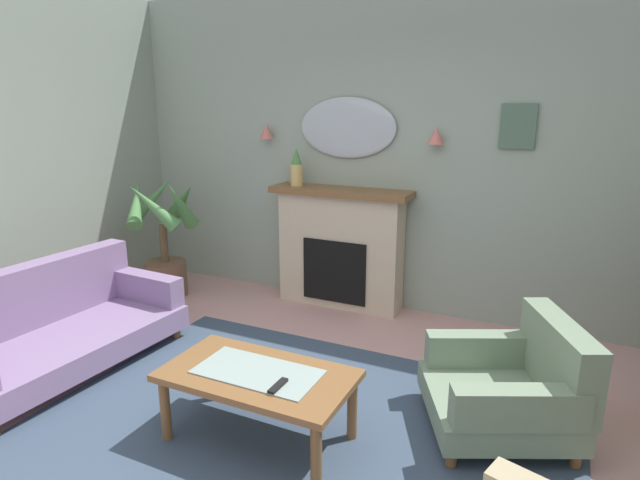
{
  "coord_description": "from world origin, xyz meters",
  "views": [
    {
      "loc": [
        1.32,
        -2.21,
        1.93
      ],
      "look_at": [
        -0.32,
        1.21,
        0.93
      ],
      "focal_mm": 29.29,
      "sensor_mm": 36.0,
      "label": 1
    }
  ],
  "objects_px": {
    "wall_sconce_right": "(436,136)",
    "tv_remote": "(278,386)",
    "armchair_beside_couch": "(513,385)",
    "framed_picture": "(518,126)",
    "potted_plant_tall_palm": "(164,239)",
    "wall_sconce_left": "(266,131)",
    "mantel_vase_right": "(296,168)",
    "wall_mirror": "(347,128)",
    "coffee_table": "(258,381)",
    "floral_couch": "(55,326)",
    "fireplace": "(340,249)"
  },
  "relations": [
    {
      "from": "wall_mirror",
      "to": "armchair_beside_couch",
      "type": "height_order",
      "value": "wall_mirror"
    },
    {
      "from": "floral_couch",
      "to": "coffee_table",
      "type": "bearing_deg",
      "value": -3.89
    },
    {
      "from": "tv_remote",
      "to": "floral_couch",
      "type": "relative_size",
      "value": 0.09
    },
    {
      "from": "fireplace",
      "to": "potted_plant_tall_palm",
      "type": "height_order",
      "value": "potted_plant_tall_palm"
    },
    {
      "from": "wall_mirror",
      "to": "wall_sconce_left",
      "type": "xyz_separation_m",
      "value": [
        -0.85,
        -0.05,
        -0.05
      ]
    },
    {
      "from": "coffee_table",
      "to": "floral_couch",
      "type": "height_order",
      "value": "floral_couch"
    },
    {
      "from": "wall_mirror",
      "to": "wall_sconce_right",
      "type": "height_order",
      "value": "wall_mirror"
    },
    {
      "from": "wall_sconce_right",
      "to": "tv_remote",
      "type": "relative_size",
      "value": 0.88
    },
    {
      "from": "coffee_table",
      "to": "mantel_vase_right",
      "type": "bearing_deg",
      "value": 112.32
    },
    {
      "from": "wall_mirror",
      "to": "wall_sconce_right",
      "type": "relative_size",
      "value": 6.86
    },
    {
      "from": "wall_mirror",
      "to": "wall_sconce_right",
      "type": "distance_m",
      "value": 0.85
    },
    {
      "from": "framed_picture",
      "to": "tv_remote",
      "type": "height_order",
      "value": "framed_picture"
    },
    {
      "from": "framed_picture",
      "to": "potted_plant_tall_palm",
      "type": "distance_m",
      "value": 3.48
    },
    {
      "from": "armchair_beside_couch",
      "to": "framed_picture",
      "type": "bearing_deg",
      "value": 99.16
    },
    {
      "from": "wall_sconce_left",
      "to": "potted_plant_tall_palm",
      "type": "relative_size",
      "value": 0.11
    },
    {
      "from": "floral_couch",
      "to": "tv_remote",
      "type": "bearing_deg",
      "value": -6.29
    },
    {
      "from": "framed_picture",
      "to": "floral_couch",
      "type": "xyz_separation_m",
      "value": [
        -2.93,
        -2.2,
        -1.43
      ]
    },
    {
      "from": "tv_remote",
      "to": "armchair_beside_couch",
      "type": "xyz_separation_m",
      "value": [
        1.13,
        0.83,
        -0.15
      ]
    },
    {
      "from": "wall_mirror",
      "to": "tv_remote",
      "type": "bearing_deg",
      "value": -75.52
    },
    {
      "from": "mantel_vase_right",
      "to": "framed_picture",
      "type": "height_order",
      "value": "framed_picture"
    },
    {
      "from": "framed_picture",
      "to": "coffee_table",
      "type": "bearing_deg",
      "value": -114.62
    },
    {
      "from": "framed_picture",
      "to": "mantel_vase_right",
      "type": "bearing_deg",
      "value": -174.73
    },
    {
      "from": "tv_remote",
      "to": "armchair_beside_couch",
      "type": "height_order",
      "value": "armchair_beside_couch"
    },
    {
      "from": "armchair_beside_couch",
      "to": "potted_plant_tall_palm",
      "type": "xyz_separation_m",
      "value": [
        -3.47,
        0.91,
        0.3
      ]
    },
    {
      "from": "tv_remote",
      "to": "armchair_beside_couch",
      "type": "bearing_deg",
      "value": 36.38
    },
    {
      "from": "wall_mirror",
      "to": "floral_couch",
      "type": "distance_m",
      "value": 2.96
    },
    {
      "from": "wall_sconce_left",
      "to": "tv_remote",
      "type": "height_order",
      "value": "wall_sconce_left"
    },
    {
      "from": "tv_remote",
      "to": "floral_couch",
      "type": "bearing_deg",
      "value": 173.71
    },
    {
      "from": "wall_sconce_right",
      "to": "framed_picture",
      "type": "distance_m",
      "value": 0.66
    },
    {
      "from": "floral_couch",
      "to": "framed_picture",
      "type": "bearing_deg",
      "value": 36.93
    },
    {
      "from": "fireplace",
      "to": "framed_picture",
      "type": "relative_size",
      "value": 3.78
    },
    {
      "from": "wall_mirror",
      "to": "potted_plant_tall_palm",
      "type": "relative_size",
      "value": 0.76
    },
    {
      "from": "mantel_vase_right",
      "to": "fireplace",
      "type": "bearing_deg",
      "value": 3.6
    },
    {
      "from": "wall_mirror",
      "to": "armchair_beside_couch",
      "type": "relative_size",
      "value": 0.89
    },
    {
      "from": "wall_sconce_right",
      "to": "armchair_beside_couch",
      "type": "height_order",
      "value": "wall_sconce_right"
    },
    {
      "from": "tv_remote",
      "to": "potted_plant_tall_palm",
      "type": "height_order",
      "value": "potted_plant_tall_palm"
    },
    {
      "from": "wall_sconce_right",
      "to": "armchair_beside_couch",
      "type": "bearing_deg",
      "value": -59.42
    },
    {
      "from": "wall_sconce_left",
      "to": "potted_plant_tall_palm",
      "type": "bearing_deg",
      "value": -144.33
    },
    {
      "from": "floral_couch",
      "to": "armchair_beside_couch",
      "type": "height_order",
      "value": "floral_couch"
    },
    {
      "from": "wall_mirror",
      "to": "framed_picture",
      "type": "height_order",
      "value": "wall_mirror"
    },
    {
      "from": "wall_sconce_left",
      "to": "potted_plant_tall_palm",
      "type": "height_order",
      "value": "wall_sconce_left"
    },
    {
      "from": "armchair_beside_couch",
      "to": "wall_mirror",
      "type": "bearing_deg",
      "value": 137.95
    },
    {
      "from": "wall_sconce_left",
      "to": "coffee_table",
      "type": "distance_m",
      "value": 2.9
    },
    {
      "from": "wall_mirror",
      "to": "floral_couch",
      "type": "bearing_deg",
      "value": -123.13
    },
    {
      "from": "tv_remote",
      "to": "framed_picture",
      "type": "bearing_deg",
      "value": 70.19
    },
    {
      "from": "wall_mirror",
      "to": "coffee_table",
      "type": "relative_size",
      "value": 0.87
    },
    {
      "from": "wall_sconce_left",
      "to": "armchair_beside_couch",
      "type": "relative_size",
      "value": 0.13
    },
    {
      "from": "mantel_vase_right",
      "to": "framed_picture",
      "type": "distance_m",
      "value": 2.0
    },
    {
      "from": "wall_sconce_left",
      "to": "floral_couch",
      "type": "bearing_deg",
      "value": -105.17
    },
    {
      "from": "mantel_vase_right",
      "to": "wall_mirror",
      "type": "distance_m",
      "value": 0.61
    }
  ]
}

